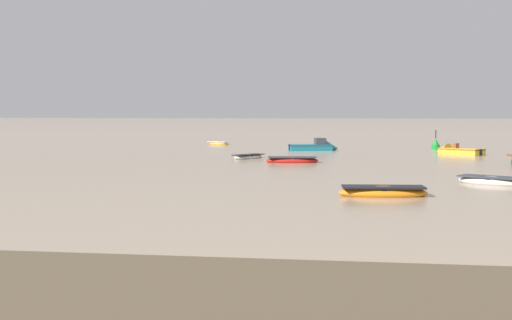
% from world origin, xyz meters
% --- Properties ---
extents(rowboat_moored_0, '(2.86, 3.50, 0.54)m').
position_xyz_m(rowboat_moored_0, '(16.64, 35.33, 0.15)').
color(rowboat_moored_0, white).
rests_on(rowboat_moored_0, ground).
extents(rowboat_moored_1, '(3.38, 2.68, 0.52)m').
position_xyz_m(rowboat_moored_1, '(8.56, 61.42, 0.14)').
color(rowboat_moored_1, gold).
rests_on(rowboat_moored_1, ground).
extents(rowboat_moored_2, '(4.48, 2.13, 0.68)m').
position_xyz_m(rowboat_moored_2, '(21.01, 31.01, 0.18)').
color(rowboat_moored_2, red).
rests_on(rowboat_moored_2, ground).
extents(motorboat_moored_0, '(5.58, 3.18, 2.01)m').
position_xyz_m(motorboat_moored_0, '(21.88, 49.45, 0.30)').
color(motorboat_moored_0, '#197084').
rests_on(motorboat_moored_0, ground).
extents(rowboat_moored_4, '(4.10, 3.28, 0.63)m').
position_xyz_m(rowboat_moored_4, '(34.18, 15.29, 0.17)').
color(rowboat_moored_4, white).
rests_on(rowboat_moored_4, ground).
extents(rowboat_moored_5, '(4.52, 1.93, 0.69)m').
position_xyz_m(rowboat_moored_5, '(27.87, 8.39, 0.19)').
color(rowboat_moored_5, orange).
rests_on(rowboat_moored_5, ground).
extents(motorboat_moored_4, '(4.86, 4.59, 1.71)m').
position_xyz_m(motorboat_moored_4, '(35.58, 44.60, 0.23)').
color(motorboat_moored_4, gold).
rests_on(motorboat_moored_4, ground).
extents(channel_buoy, '(0.90, 0.90, 2.30)m').
position_xyz_m(channel_buoy, '(34.58, 53.65, 0.46)').
color(channel_buoy, '#198C2D').
rests_on(channel_buoy, ground).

